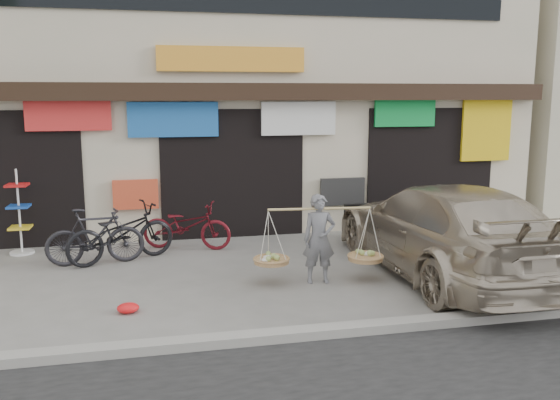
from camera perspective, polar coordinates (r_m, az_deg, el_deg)
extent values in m
plane|color=gray|center=(9.41, -1.41, -8.46)|extent=(70.00, 70.00, 0.00)
cube|color=gray|center=(7.56, 1.60, -12.76)|extent=(70.00, 0.25, 0.12)
cube|color=beige|center=(15.35, -6.29, 11.96)|extent=(14.00, 6.00, 7.00)
cube|color=black|center=(12.22, -4.58, 10.35)|extent=(14.00, 0.35, 0.35)
cube|color=black|center=(12.91, -24.92, 1.86)|extent=(3.00, 0.60, 2.70)
cube|color=black|center=(12.73, -4.72, 2.66)|extent=(3.00, 0.60, 2.70)
cube|color=black|center=(14.06, 13.79, 3.12)|extent=(3.00, 0.60, 2.70)
cube|color=red|center=(12.27, -19.70, 7.69)|extent=(1.60, 0.08, 0.60)
cube|color=blue|center=(12.19, -10.23, 7.64)|extent=(1.80, 0.08, 0.70)
cube|color=white|center=(12.57, 1.80, 7.86)|extent=(1.60, 0.08, 0.70)
cube|color=#10963F|center=(13.37, 11.93, 8.22)|extent=(1.40, 0.08, 0.60)
cube|color=yellow|center=(14.33, 19.22, 6.39)|extent=(1.20, 0.08, 1.40)
cube|color=#DA4C2B|center=(12.34, -13.72, 0.52)|extent=(0.90, 0.08, 0.60)
cube|color=#292929|center=(13.02, 6.03, 0.81)|extent=(1.00, 0.08, 0.60)
cube|color=#F7A32D|center=(12.31, -4.67, 13.37)|extent=(3.00, 0.08, 0.50)
imported|color=slate|center=(9.51, 3.79, -3.75)|extent=(0.56, 0.40, 1.44)
cylinder|color=tan|center=(9.41, 3.82, -0.84)|extent=(1.64, 0.22, 0.04)
cylinder|color=tan|center=(9.50, -0.82, -5.88)|extent=(0.56, 0.56, 0.07)
ellipsoid|color=#A5BF66|center=(9.48, -0.82, -5.53)|extent=(0.39, 0.39, 0.10)
cylinder|color=tan|center=(9.76, 8.22, -5.54)|extent=(0.56, 0.56, 0.07)
ellipsoid|color=#A5BF66|center=(9.74, 8.23, -5.20)|extent=(0.39, 0.39, 0.10)
imported|color=black|center=(11.10, -15.08, -3.09)|extent=(2.12, 1.45, 1.05)
imported|color=#26252A|center=(11.04, -17.38, -3.35)|extent=(1.74, 0.61, 1.03)
imported|color=maroon|center=(11.74, -8.97, -2.46)|extent=(1.87, 1.17, 0.93)
imported|color=#BCAD97|center=(10.30, 15.52, -2.73)|extent=(2.26, 5.36, 1.54)
cube|color=black|center=(12.56, 9.88, -1.26)|extent=(1.70, 0.13, 0.45)
cube|color=silver|center=(12.64, 9.75, -1.64)|extent=(0.45, 0.03, 0.12)
cylinder|color=silver|center=(12.39, -23.55, -4.64)|extent=(0.45, 0.45, 0.04)
cylinder|color=silver|center=(12.22, -23.82, -1.03)|extent=(0.04, 0.04, 1.63)
cube|color=yellow|center=(12.28, -23.72, -2.43)|extent=(0.40, 0.40, 0.04)
cube|color=#194CB2|center=(12.20, -23.85, -0.57)|extent=(0.40, 0.40, 0.04)
cube|color=red|center=(12.14, -23.99, 1.32)|extent=(0.40, 0.40, 0.04)
ellipsoid|color=red|center=(8.64, -14.42, -10.03)|extent=(0.31, 0.25, 0.14)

